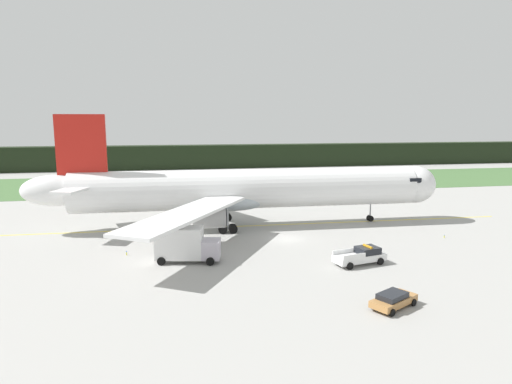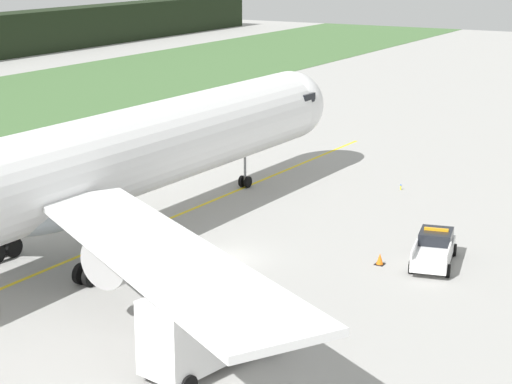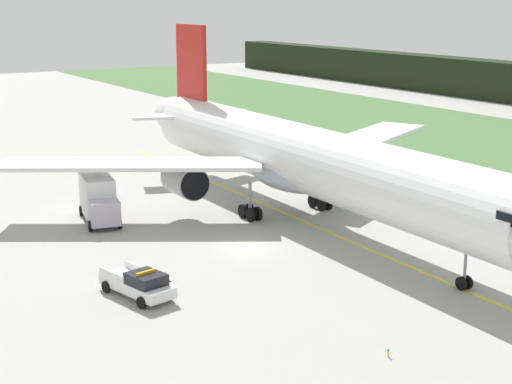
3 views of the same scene
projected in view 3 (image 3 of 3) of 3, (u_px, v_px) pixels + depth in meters
The scene contains 8 objects.
ground at pixel (247, 248), 61.05m from camera, with size 320.00×320.00×0.00m, color #A09F9B.
taxiway_centerline_main at pixel (307, 223), 68.05m from camera, with size 78.17×0.30×0.01m, color yellow.
airliner at pixel (304, 160), 67.33m from camera, with size 59.33×47.00×15.94m.
ops_pickup_truck at pixel (139, 284), 50.85m from camera, with size 6.00×3.29×1.94m.
catering_truck at pixel (99, 199), 68.02m from camera, with size 7.20×3.77×3.97m.
apron_cone at pixel (166, 276), 53.85m from camera, with size 0.55×0.55×0.70m.
taxiway_edge_light_east at pixel (388, 353), 42.47m from camera, with size 0.12×0.12×0.44m.
taxiway_edge_light_west at pixel (112, 197), 75.69m from camera, with size 0.12×0.12×0.49m.
Camera 3 is at (50.31, -29.59, 18.43)m, focal length 56.32 mm.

